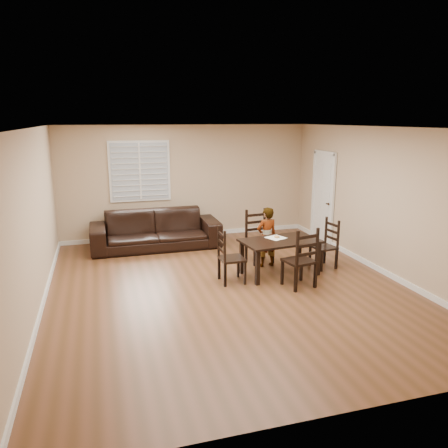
{
  "coord_description": "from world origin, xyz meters",
  "views": [
    {
      "loc": [
        -2.03,
        -6.78,
        2.84
      ],
      "look_at": [
        0.08,
        0.51,
        1.0
      ],
      "focal_mm": 35.0,
      "sensor_mm": 36.0,
      "label": 1
    }
  ],
  "objects_px": {
    "chair_near": "(257,237)",
    "chair_right": "(328,245)",
    "donut": "(277,236)",
    "dining_table": "(280,245)",
    "chair_left": "(225,258)",
    "child": "(267,237)",
    "chair_far": "(304,262)",
    "sofa": "(156,230)"
  },
  "relations": [
    {
      "from": "chair_near",
      "to": "chair_right",
      "type": "xyz_separation_m",
      "value": [
        1.2,
        -0.78,
        -0.04
      ]
    },
    {
      "from": "chair_near",
      "to": "donut",
      "type": "xyz_separation_m",
      "value": [
        0.11,
        -0.76,
        0.21
      ]
    },
    {
      "from": "chair_right",
      "to": "donut",
      "type": "distance_m",
      "value": 1.11
    },
    {
      "from": "dining_table",
      "to": "chair_near",
      "type": "xyz_separation_m",
      "value": [
        -0.11,
        0.92,
        -0.09
      ]
    },
    {
      "from": "dining_table",
      "to": "chair_left",
      "type": "xyz_separation_m",
      "value": [
        -1.09,
        -0.12,
        -0.12
      ]
    },
    {
      "from": "dining_table",
      "to": "donut",
      "type": "distance_m",
      "value": 0.2
    },
    {
      "from": "child",
      "to": "chair_left",
      "type": "bearing_deg",
      "value": 23.54
    },
    {
      "from": "chair_left",
      "to": "chair_far",
      "type": "bearing_deg",
      "value": -118.58
    },
    {
      "from": "chair_near",
      "to": "donut",
      "type": "bearing_deg",
      "value": -88.19
    },
    {
      "from": "sofa",
      "to": "child",
      "type": "bearing_deg",
      "value": -44.21
    },
    {
      "from": "child",
      "to": "donut",
      "type": "distance_m",
      "value": 0.37
    },
    {
      "from": "sofa",
      "to": "dining_table",
      "type": "bearing_deg",
      "value": -50.16
    },
    {
      "from": "child",
      "to": "chair_near",
      "type": "bearing_deg",
      "value": -91.16
    },
    {
      "from": "sofa",
      "to": "chair_far",
      "type": "bearing_deg",
      "value": -56.4
    },
    {
      "from": "dining_table",
      "to": "donut",
      "type": "relative_size",
      "value": 14.97
    },
    {
      "from": "chair_near",
      "to": "child",
      "type": "distance_m",
      "value": 0.43
    },
    {
      "from": "chair_left",
      "to": "chair_right",
      "type": "height_order",
      "value": "chair_left"
    },
    {
      "from": "dining_table",
      "to": "child",
      "type": "xyz_separation_m",
      "value": [
        -0.06,
        0.51,
        0.02
      ]
    },
    {
      "from": "chair_right",
      "to": "sofa",
      "type": "distance_m",
      "value": 3.8
    },
    {
      "from": "child",
      "to": "sofa",
      "type": "xyz_separation_m",
      "value": [
        -1.92,
        1.87,
        -0.18
      ]
    },
    {
      "from": "chair_near",
      "to": "chair_right",
      "type": "bearing_deg",
      "value": -39.68
    },
    {
      "from": "dining_table",
      "to": "chair_far",
      "type": "xyz_separation_m",
      "value": [
        0.11,
        -0.77,
        -0.09
      ]
    },
    {
      "from": "chair_near",
      "to": "chair_right",
      "type": "relative_size",
      "value": 1.1
    },
    {
      "from": "chair_left",
      "to": "child",
      "type": "height_order",
      "value": "child"
    },
    {
      "from": "dining_table",
      "to": "child",
      "type": "relative_size",
      "value": 1.28
    },
    {
      "from": "chair_near",
      "to": "chair_far",
      "type": "distance_m",
      "value": 1.7
    },
    {
      "from": "chair_near",
      "to": "donut",
      "type": "distance_m",
      "value": 0.8
    },
    {
      "from": "sofa",
      "to": "chair_near",
      "type": "bearing_deg",
      "value": -37.96
    },
    {
      "from": "chair_far",
      "to": "child",
      "type": "distance_m",
      "value": 1.3
    },
    {
      "from": "chair_left",
      "to": "child",
      "type": "bearing_deg",
      "value": -58.51
    },
    {
      "from": "child",
      "to": "chair_right",
      "type": "bearing_deg",
      "value": 153.92
    },
    {
      "from": "chair_far",
      "to": "sofa",
      "type": "bearing_deg",
      "value": -68.26
    },
    {
      "from": "child",
      "to": "dining_table",
      "type": "bearing_deg",
      "value": 89.03
    },
    {
      "from": "dining_table",
      "to": "chair_right",
      "type": "height_order",
      "value": "chair_right"
    },
    {
      "from": "chair_far",
      "to": "donut",
      "type": "height_order",
      "value": "chair_far"
    },
    {
      "from": "chair_left",
      "to": "chair_right",
      "type": "xyz_separation_m",
      "value": [
        2.17,
        0.26,
        -0.02
      ]
    },
    {
      "from": "child",
      "to": "donut",
      "type": "xyz_separation_m",
      "value": [
        0.06,
        -0.35,
        0.1
      ]
    },
    {
      "from": "chair_left",
      "to": "donut",
      "type": "bearing_deg",
      "value": -75.61
    },
    {
      "from": "chair_left",
      "to": "chair_right",
      "type": "distance_m",
      "value": 2.19
    },
    {
      "from": "dining_table",
      "to": "child",
      "type": "bearing_deg",
      "value": 90.0
    },
    {
      "from": "chair_far",
      "to": "chair_near",
      "type": "bearing_deg",
      "value": -94.43
    },
    {
      "from": "donut",
      "to": "sofa",
      "type": "height_order",
      "value": "sofa"
    }
  ]
}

